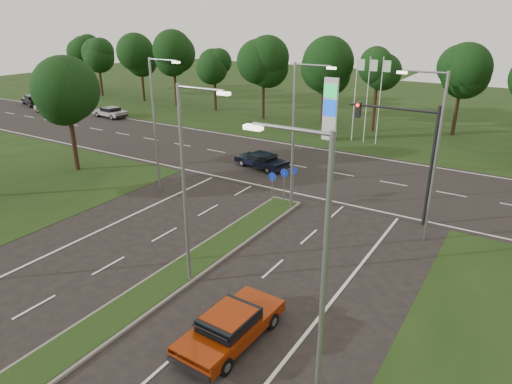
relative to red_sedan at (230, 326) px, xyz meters
The scene contains 19 objects.
ground 6.02m from the red_sedan, 142.68° to the right, with size 160.00×160.00×0.00m, color black.
verge_far 51.60m from the red_sedan, 95.29° to the left, with size 160.00×50.00×0.02m, color black.
cross_road 20.94m from the red_sedan, 103.13° to the left, with size 160.00×12.00×0.02m, color black.
median_kerb 4.81m from the red_sedan, behind, with size 2.00×26.00×0.12m, color slate.
streetlight_median_near 6.24m from the red_sedan, 147.65° to the left, with size 2.53×0.22×9.00m.
streetlight_median_far 13.66m from the red_sedan, 106.87° to the left, with size 2.53×0.22×9.00m.
streetlight_left_far 17.24m from the red_sedan, 141.52° to the left, with size 2.53×0.22×9.00m.
streetlight_right_far 13.74m from the red_sedan, 71.90° to the left, with size 2.53×0.22×9.00m.
streetlight_right_near 6.18m from the red_sedan, 21.86° to the right, with size 2.53×0.22×9.00m.
traffic_signal 15.11m from the red_sedan, 80.38° to the left, with size 5.10×0.42×7.00m.
median_signs 13.67m from the red_sedan, 110.41° to the left, with size 1.16×1.76×2.38m.
gas_pylon 30.74m from the red_sedan, 106.19° to the left, with size 5.80×1.26×8.00m.
tree_left_far 25.47m from the red_sedan, 155.53° to the left, with size 5.20×5.20×8.86m.
treeline_far 37.12m from the red_sedan, 97.30° to the left, with size 6.00×6.00×9.90m.
red_sedan is the anchor object (origin of this frame).
navy_sedan 20.88m from the red_sedan, 117.97° to the left, with size 4.59×2.54×1.19m.
far_car_a 43.32m from the red_sedan, 144.15° to the left, with size 4.43×2.18×1.24m.
far_car_b 49.24m from the red_sedan, 151.98° to the left, with size 4.60×2.44×1.27m.
far_car_c 56.18m from the red_sedan, 153.16° to the left, with size 5.12×3.39×1.36m.
Camera 1 is at (12.95, -7.76, 11.52)m, focal length 32.00 mm.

